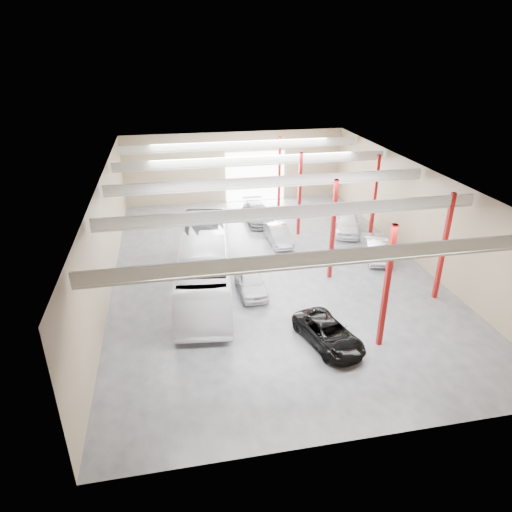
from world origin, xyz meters
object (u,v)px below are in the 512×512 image
object	(u,v)px
car_row_a	(251,282)
car_right_near	(376,248)
car_row_b	(278,235)
car_row_c	(257,213)
black_sedan	(328,333)
car_right_far	(347,223)
coach_bus	(205,263)

from	to	relation	value
car_row_a	car_right_near	distance (m)	10.83
car_row_b	car_row_c	xyz separation A→B (m)	(-0.72, 5.20, 0.08)
black_sedan	car_right_far	bearing A→B (deg)	51.38
car_right_near	car_right_far	xyz separation A→B (m)	(-0.28, 5.20, 0.06)
coach_bus	car_row_a	bearing A→B (deg)	-13.48
coach_bus	car_row_a	world-z (taller)	coach_bus
car_row_b	car_row_c	world-z (taller)	car_row_c
black_sedan	car_row_c	size ratio (longest dim) A/B	0.88
black_sedan	car_right_near	world-z (taller)	car_right_near
black_sedan	coach_bus	bearing A→B (deg)	114.75
coach_bus	black_sedan	world-z (taller)	coach_bus
car_row_a	car_row_b	distance (m)	8.37
car_right_near	car_right_far	distance (m)	5.21
car_row_c	car_right_far	world-z (taller)	car_right_far
black_sedan	car_row_c	xyz separation A→B (m)	(-0.09, 19.13, 0.13)
car_row_c	car_right_near	world-z (taller)	car_row_c
car_row_b	car_right_far	distance (m)	6.40
coach_bus	car_right_near	bearing A→B (deg)	16.31
coach_bus	car_row_a	size ratio (longest dim) A/B	3.14
black_sedan	car_row_a	distance (m)	7.13
black_sedan	car_right_far	distance (m)	16.49
car_row_a	car_right_far	distance (m)	13.16
coach_bus	car_right_far	size ratio (longest dim) A/B	2.72
black_sedan	car_row_a	bearing A→B (deg)	101.88
black_sedan	car_row_b	distance (m)	13.94
car_row_c	car_row_a	bearing A→B (deg)	-103.26
coach_bus	car_right_near	distance (m)	13.39
black_sedan	car_right_far	xyz separation A→B (m)	(6.93, 14.96, 0.17)
car_row_c	coach_bus	bearing A→B (deg)	-116.56
car_row_c	car_right_near	distance (m)	11.88
car_right_far	car_row_a	bearing A→B (deg)	-120.05
car_row_b	car_right_far	xyz separation A→B (m)	(6.31, 1.04, 0.12)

